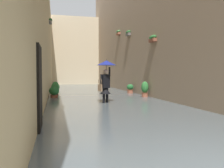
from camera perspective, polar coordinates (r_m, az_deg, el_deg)
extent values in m
plane|color=#605B56|center=(16.07, -4.65, -2.88)|extent=(67.63, 67.63, 0.00)
cube|color=#515B60|center=(16.06, -4.65, -2.59)|extent=(6.53, 33.05, 0.16)
cube|color=gray|center=(17.47, 8.07, 16.06)|extent=(1.80, 31.05, 11.22)
cube|color=brown|center=(13.39, 9.75, 10.33)|extent=(0.20, 0.70, 0.18)
ellipsoid|color=#2D7033|center=(13.41, 9.76, 11.00)|extent=(0.28, 0.76, 0.24)
cube|color=#66605B|center=(17.72, 3.90, 11.82)|extent=(0.20, 0.70, 0.18)
ellipsoid|color=#2D7033|center=(17.75, 3.90, 12.33)|extent=(0.28, 0.76, 0.24)
cube|color=#9E563D|center=(20.46, 1.50, 12.03)|extent=(0.20, 0.70, 0.18)
ellipsoid|color=#428947|center=(20.49, 1.50, 12.47)|extent=(0.28, 0.76, 0.24)
cube|color=tan|center=(16.06, -18.37, 11.45)|extent=(1.80, 31.05, 8.08)
cube|color=black|center=(6.03, -17.11, -1.55)|extent=(0.08, 1.10, 2.20)
cube|color=#66605B|center=(18.77, -14.61, 14.18)|extent=(0.20, 0.70, 0.18)
ellipsoid|color=#23602D|center=(18.80, -14.61, 14.66)|extent=(0.28, 0.76, 0.24)
cube|color=beige|center=(30.46, -8.91, 7.68)|extent=(9.33, 1.80, 8.51)
cube|color=#2D2319|center=(10.94, -1.98, -5.17)|extent=(0.19, 0.26, 0.10)
cylinder|color=black|center=(10.89, -1.98, -2.96)|extent=(0.16, 0.16, 0.75)
cube|color=#2D2319|center=(11.04, -1.20, -5.10)|extent=(0.19, 0.26, 0.10)
cylinder|color=black|center=(10.99, -1.20, -2.91)|extent=(0.16, 0.16, 0.75)
cube|color=black|center=(10.90, -1.59, 0.69)|extent=(0.43, 0.35, 0.64)
cone|color=black|center=(10.92, -1.59, -1.61)|extent=(0.65, 0.65, 0.28)
sphere|color=#DBB293|center=(10.89, -1.60, 2.93)|extent=(0.23, 0.23, 0.23)
cylinder|color=black|center=(11.02, -0.60, 2.99)|extent=(0.11, 0.11, 0.44)
cylinder|color=black|center=(10.77, -2.61, 1.08)|extent=(0.11, 0.11, 0.48)
cylinder|color=black|center=(10.93, -1.33, 3.74)|extent=(0.02, 0.02, 0.53)
cone|color=navy|center=(10.94, -1.34, 5.12)|extent=(0.91, 0.91, 0.22)
cylinder|color=black|center=(10.94, -1.34, 5.86)|extent=(0.01, 0.01, 0.08)
cube|color=#8C6B4C|center=(10.73, -2.91, -0.94)|extent=(0.16, 0.28, 0.32)
torus|color=#8C6B4C|center=(10.71, -2.91, 0.56)|extent=(0.13, 0.29, 0.30)
cylinder|color=#9E563D|center=(16.24, 4.38, -2.12)|extent=(0.38, 0.38, 0.40)
torus|color=brown|center=(16.22, 4.39, -1.42)|extent=(0.42, 0.42, 0.04)
ellipsoid|color=#23602D|center=(16.21, 4.39, -0.73)|extent=(0.46, 0.46, 0.40)
cylinder|color=#9E563D|center=(13.81, -13.76, -3.23)|extent=(0.40, 0.40, 0.29)
torus|color=brown|center=(13.79, -13.76, -2.63)|extent=(0.44, 0.44, 0.04)
ellipsoid|color=#23602D|center=(13.77, -13.77, -1.62)|extent=(0.56, 0.56, 0.48)
cylinder|color=#9E563D|center=(13.82, 7.90, -2.97)|extent=(0.35, 0.35, 0.39)
torus|color=brown|center=(13.80, 7.90, -2.17)|extent=(0.39, 0.39, 0.04)
ellipsoid|color=#2D7033|center=(13.78, 7.91, -0.78)|extent=(0.42, 0.42, 0.67)
cylinder|color=#9E563D|center=(17.14, -13.44, -2.17)|extent=(0.39, 0.39, 0.26)
torus|color=brown|center=(17.13, -13.44, -1.74)|extent=(0.42, 0.42, 0.04)
ellipsoid|color=#2D7033|center=(17.11, -13.46, -0.74)|extent=(0.58, 0.58, 0.60)
cylinder|color=brown|center=(21.77, -13.45, -1.07)|extent=(0.41, 0.41, 0.35)
torus|color=brown|center=(21.76, -13.45, -0.61)|extent=(0.45, 0.45, 0.04)
ellipsoid|color=#2D7033|center=(21.75, -13.46, -0.03)|extent=(0.49, 0.49, 0.44)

